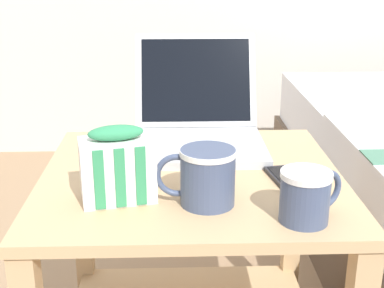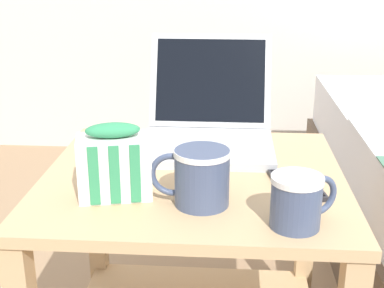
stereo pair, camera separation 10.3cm
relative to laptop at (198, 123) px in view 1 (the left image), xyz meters
The scene contains 6 objects.
bedside_table 0.31m from the laptop, 96.29° to the right, with size 0.61×0.57×0.53m.
laptop is the anchor object (origin of this frame).
mug_front_left 0.33m from the laptop, 89.96° to the right, with size 0.15×0.10×0.10m.
mug_front_right 0.44m from the laptop, 67.91° to the right, with size 0.12×0.09×0.09m.
snack_bag 0.35m from the laptop, 117.08° to the right, with size 0.15×0.10×0.14m.
cell_phone 0.31m from the laptop, 53.32° to the right, with size 0.10×0.16×0.01m.
Camera 1 is at (-0.03, -1.02, 0.96)m, focal length 50.00 mm.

